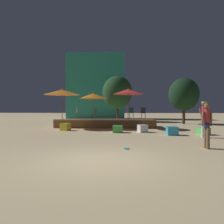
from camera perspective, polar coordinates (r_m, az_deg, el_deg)
The scene contains 20 objects.
ground_plane at distance 6.62m, azimuth -3.73°, elevation -12.57°, with size 120.00×120.00×0.00m, color #D1B784.
wooden_deck at distance 17.87m, azimuth -1.64°, elevation -2.93°, with size 7.89×2.60×0.69m.
patio_umbrella_0 at distance 16.71m, azimuth -4.96°, elevation 4.16°, with size 2.22×2.22×2.74m.
patio_umbrella_1 at distance 16.68m, azimuth 4.23°, elevation 5.32°, with size 2.29×2.29×3.08m.
patio_umbrella_2 at distance 17.27m, azimuth -12.91°, elevation 5.05°, with size 2.77×2.77×3.04m.
cube_seat_0 at distance 14.15m, azimuth 7.99°, elevation -4.28°, with size 0.68×0.68×0.48m.
cube_seat_1 at distance 15.47m, azimuth -12.08°, elevation -3.82°, with size 0.70×0.70×0.49m.
cube_seat_2 at distance 13.01m, azimuth 15.42°, elevation -4.78°, with size 0.62×0.62×0.48m.
cube_seat_3 at distance 13.89m, azimuth 1.47°, elevation -4.47°, with size 0.66×0.66×0.43m.
cube_seat_4 at distance 13.79m, azimuth 22.80°, elevation -4.61°, with size 0.69×0.69×0.43m.
person_0 at distance 9.10m, azimuth 23.55°, elevation -2.85°, with size 0.46×0.30×1.74m.
person_1 at distance 12.38m, azimuth 22.88°, elevation -1.11°, with size 0.40×0.54×1.90m.
bistro_chair_0 at distance 18.36m, azimuth -8.88°, elevation 0.06°, with size 0.46×0.46×0.90m.
bistro_chair_1 at distance 17.99m, azimuth -4.46°, elevation 0.05°, with size 0.41×0.40×0.90m.
bistro_chair_2 at distance 17.71m, azimuth 8.15°, elevation 0.03°, with size 0.40×0.40×0.90m.
bistro_chair_3 at distance 18.44m, azimuth 5.04°, elevation 0.08°, with size 0.40×0.40×0.90m.
frisbee_disc at distance 8.40m, azimuth 3.72°, elevation -9.51°, with size 0.23×0.23×0.03m.
background_tree_0 at distance 25.52m, azimuth 1.41°, elevation 5.15°, with size 3.46×3.46×5.28m.
background_tree_1 at distance 22.48m, azimuth 18.24°, elevation 4.41°, with size 2.91×2.91×4.50m.
distant_building at distance 32.70m, azimuth -4.06°, elevation 6.58°, with size 8.32×3.72×9.39m.
Camera 1 is at (0.80, -6.38, 1.56)m, focal length 35.00 mm.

